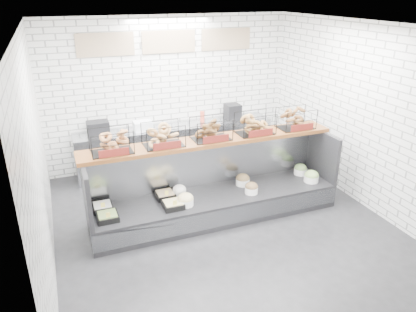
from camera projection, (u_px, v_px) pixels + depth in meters
name	position (u px, v px, depth m)	size (l,w,h in m)	color
ground	(223.00, 225.00, 6.38)	(5.50, 5.50, 0.00)	black
room_shell	(209.00, 88.00, 6.11)	(5.02, 5.51, 3.01)	white
display_case	(215.00, 197.00, 6.55)	(4.00, 0.90, 1.20)	black
bagel_shelf	(211.00, 131.00, 6.29)	(4.10, 0.50, 0.40)	#4E2810
prep_counter	(176.00, 146.00, 8.29)	(4.00, 0.60, 1.20)	#93969B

